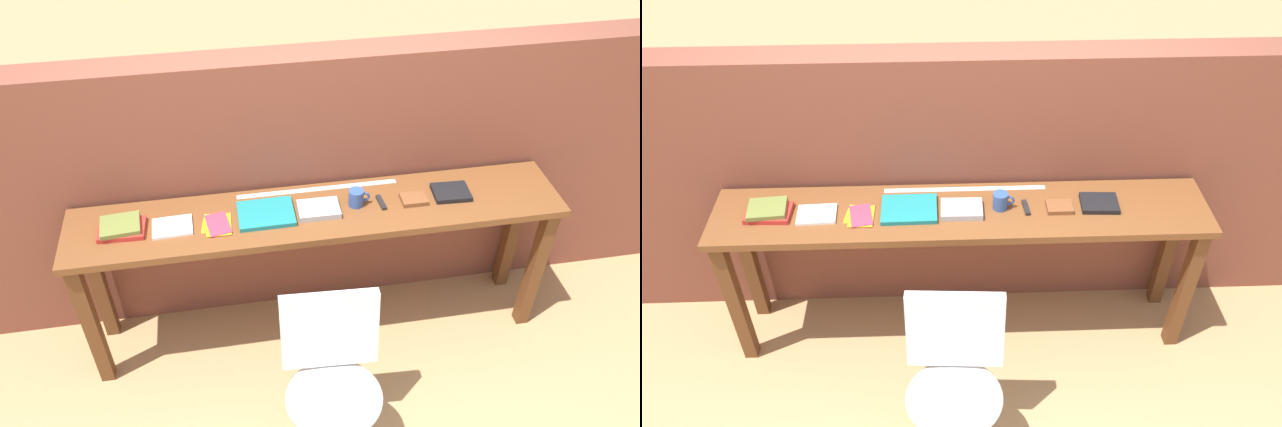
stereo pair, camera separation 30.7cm
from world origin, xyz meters
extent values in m
plane|color=tan|center=(0.00, 0.00, 0.00)|extent=(40.00, 40.00, 0.00)
cube|color=brown|center=(0.00, 0.64, 0.79)|extent=(6.00, 0.20, 1.57)
cube|color=brown|center=(0.00, 0.30, 0.86)|extent=(2.50, 0.44, 0.04)
cube|color=#5B341A|center=(-1.19, 0.14, 0.42)|extent=(0.07, 0.07, 0.84)
cube|color=#5B341A|center=(1.19, 0.14, 0.42)|extent=(0.07, 0.07, 0.84)
cube|color=#5B341A|center=(-1.19, 0.46, 0.42)|extent=(0.07, 0.07, 0.84)
cube|color=#5B341A|center=(1.19, 0.46, 0.42)|extent=(0.07, 0.07, 0.84)
ellipsoid|color=silver|center=(-0.06, -0.50, 0.45)|extent=(0.46, 0.44, 0.08)
cube|color=silver|center=(-0.05, -0.31, 0.69)|extent=(0.45, 0.13, 0.40)
cylinder|color=#B2B2B7|center=(-0.22, -0.33, 0.21)|extent=(0.02, 0.02, 0.41)
cylinder|color=#B2B2B7|center=(0.11, -0.35, 0.21)|extent=(0.02, 0.02, 0.41)
cube|color=red|center=(-0.96, 0.30, 0.89)|extent=(0.23, 0.17, 0.03)
cube|color=olive|center=(-0.96, 0.30, 0.92)|extent=(0.20, 0.17, 0.02)
cube|color=white|center=(-0.72, 0.29, 0.89)|extent=(0.20, 0.15, 0.01)
cube|color=yellow|center=(-0.52, 0.28, 0.88)|extent=(0.12, 0.15, 0.00)
cube|color=orange|center=(-0.50, 0.27, 0.88)|extent=(0.13, 0.17, 0.00)
cube|color=#E5334C|center=(-0.50, 0.27, 0.89)|extent=(0.13, 0.18, 0.00)
cube|color=#19757A|center=(-0.26, 0.30, 0.89)|extent=(0.28, 0.22, 0.02)
cube|color=#9E9EA3|center=(0.00, 0.29, 0.90)|extent=(0.21, 0.15, 0.03)
cylinder|color=#2D4C8C|center=(0.19, 0.31, 0.93)|extent=(0.08, 0.08, 0.09)
torus|color=#2D4C8C|center=(0.24, 0.31, 0.93)|extent=(0.06, 0.01, 0.06)
cube|color=black|center=(0.32, 0.30, 0.89)|extent=(0.03, 0.11, 0.02)
cube|color=brown|center=(0.49, 0.29, 0.89)|extent=(0.13, 0.10, 0.02)
cube|color=black|center=(0.70, 0.31, 0.89)|extent=(0.19, 0.16, 0.03)
cube|color=silver|center=(0.02, 0.47, 0.88)|extent=(0.84, 0.03, 0.00)
camera|label=1|loc=(-0.40, -2.07, 2.87)|focal=35.00mm
camera|label=2|loc=(-0.09, -2.10, 2.87)|focal=35.00mm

